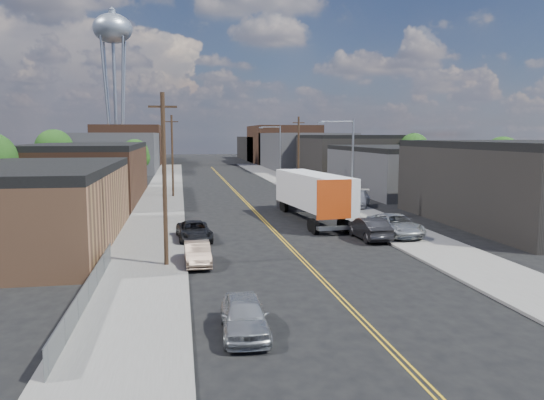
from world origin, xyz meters
name	(u,v)px	position (x,y,z in m)	size (l,w,h in m)	color
ground	(229,185)	(0.00, 60.00, 0.00)	(260.00, 260.00, 0.00)	black
centerline	(240,196)	(0.00, 45.00, 0.01)	(0.32, 120.00, 0.01)	gold
sidewalk_left	(163,197)	(-9.50, 45.00, 0.07)	(5.00, 140.00, 0.15)	slate
sidewalk_right	(313,194)	(9.50, 45.00, 0.07)	(5.00, 140.00, 0.15)	slate
warehouse_tan	(24,205)	(-18.00, 18.00, 2.80)	(12.00, 22.00, 5.60)	#916143
warehouse_brown	(88,172)	(-18.00, 44.00, 3.30)	(12.00, 26.00, 6.60)	#4B2C1E
industrial_right_a	(528,183)	(21.99, 20.00, 3.55)	(14.00, 22.00, 7.10)	black
industrial_right_b	(402,169)	(22.00, 46.00, 3.05)	(14.00, 24.00, 6.10)	#3B3A3D
industrial_right_c	(344,156)	(22.00, 72.00, 3.80)	(14.00, 22.00, 7.60)	black
skyline_left_a	(119,152)	(-20.00, 95.00, 4.00)	(16.00, 30.00, 8.00)	#3B3A3D
skyline_right_a	(304,151)	(20.00, 95.00, 4.00)	(16.00, 30.00, 8.00)	#3B3A3D
skyline_left_b	(129,145)	(-20.00, 120.00, 5.00)	(16.00, 26.00, 10.00)	#4B2C1E
skyline_right_b	(282,145)	(20.00, 120.00, 5.00)	(16.00, 26.00, 10.00)	#4B2C1E
skyline_left_c	(136,149)	(-20.00, 140.00, 3.50)	(16.00, 40.00, 7.00)	black
skyline_right_c	(270,148)	(20.00, 140.00, 3.50)	(16.00, 40.00, 7.00)	black
water_tower	(113,35)	(-22.00, 110.00, 30.65)	(9.00, 9.00, 36.90)	gray
streetlight_near	(348,161)	(7.60, 25.00, 5.33)	(3.39, 0.25, 9.00)	gray
streetlight_far	(278,150)	(7.60, 60.00, 5.33)	(3.39, 0.25, 9.00)	gray
utility_pole_left_near	(164,179)	(-8.20, 10.00, 5.14)	(1.60, 0.26, 10.00)	black
utility_pole_left_far	(172,155)	(-8.20, 45.00, 5.14)	(1.60, 0.26, 10.00)	black
utility_pole_right	(298,154)	(8.20, 48.00, 5.14)	(1.60, 0.26, 10.00)	black
chainlink_fence	(88,291)	(-11.50, 3.50, 0.66)	(0.05, 16.00, 1.22)	slate
tree_left_mid	(55,151)	(-23.94, 55.00, 5.48)	(5.10, 5.04, 8.37)	black
tree_left_far	(135,155)	(-13.94, 62.00, 4.57)	(4.35, 4.20, 6.97)	black
tree_right_near	(503,158)	(30.06, 36.00, 4.87)	(4.60, 4.48, 7.44)	black
tree_right_far	(414,150)	(30.06, 60.00, 5.18)	(4.85, 4.76, 7.91)	black
semi_truck	(309,193)	(4.11, 25.62, 2.44)	(4.30, 16.65, 4.29)	silver
car_left_a	(244,316)	(-5.00, -1.20, 0.75)	(1.76, 4.38, 1.49)	#9DA0A2
car_left_b	(198,254)	(-6.40, 10.16, 0.68)	(1.45, 4.14, 1.37)	#7B6351
car_left_c	(194,231)	(-6.40, 17.45, 0.70)	(2.33, 5.05, 1.40)	black
car_right_oncoming	(369,228)	(6.22, 15.75, 0.83)	(1.75, 5.01, 1.65)	black
car_right_lot_a	(395,225)	(8.44, 16.16, 0.94)	(2.63, 5.71, 1.59)	#A5A9AB
car_right_lot_b	(357,199)	(11.00, 32.23, 0.97)	(2.29, 5.63, 1.63)	silver
car_right_lot_c	(314,189)	(8.94, 42.50, 0.93)	(1.84, 4.58, 1.56)	black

